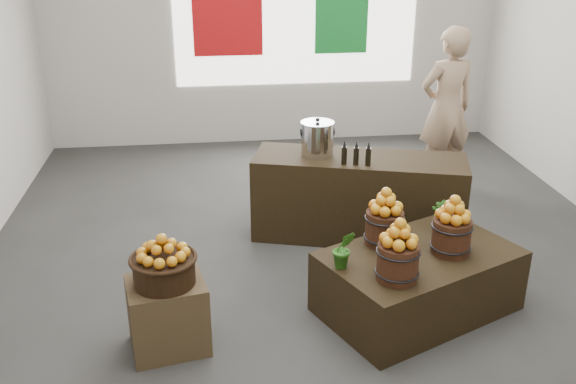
{
  "coord_description": "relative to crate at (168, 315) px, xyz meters",
  "views": [
    {
      "loc": [
        -0.87,
        -5.04,
        2.82
      ],
      "look_at": [
        -0.29,
        -0.4,
        0.85
      ],
      "focal_mm": 40.0,
      "sensor_mm": 36.0,
      "label": 1
    }
  ],
  "objects": [
    {
      "name": "ground",
      "position": [
        1.24,
        1.14,
        -0.26
      ],
      "size": [
        7.0,
        7.0,
        0.0
      ],
      "primitive_type": "plane",
      "color": "#31312F",
      "rests_on": "ground"
    },
    {
      "name": "deco_red_left",
      "position": [
        0.64,
        4.61,
        1.64
      ],
      "size": [
        0.9,
        0.04,
        1.4
      ],
      "primitive_type": "cube",
      "color": "#B40D10",
      "rests_on": "back_wall"
    },
    {
      "name": "deco_green_right",
      "position": [
        2.14,
        4.61,
        1.44
      ],
      "size": [
        0.7,
        0.04,
        1.0
      ],
      "primitive_type": "cube",
      "color": "#127829",
      "rests_on": "back_wall"
    },
    {
      "name": "crate",
      "position": [
        0.0,
        0.0,
        0.0
      ],
      "size": [
        0.61,
        0.53,
        0.53
      ],
      "primitive_type": "cube",
      "rotation": [
        0.0,
        0.0,
        0.2
      ],
      "color": "#4E3D24",
      "rests_on": "ground"
    },
    {
      "name": "wicker_basket",
      "position": [
        0.0,
        0.0,
        0.36
      ],
      "size": [
        0.42,
        0.42,
        0.19
      ],
      "primitive_type": "cylinder",
      "color": "black",
      "rests_on": "crate"
    },
    {
      "name": "apples_in_basket",
      "position": [
        0.0,
        0.0,
        0.55
      ],
      "size": [
        0.33,
        0.33,
        0.18
      ],
      "primitive_type": null,
      "color": "#941604",
      "rests_on": "wicker_basket"
    },
    {
      "name": "display_table",
      "position": [
        1.9,
        0.25,
        -0.01
      ],
      "size": [
        1.7,
        1.42,
        0.5
      ],
      "primitive_type": "cube",
      "rotation": [
        0.0,
        0.0,
        0.43
      ],
      "color": "black",
      "rests_on": "ground"
    },
    {
      "name": "apple_bucket_front_left",
      "position": [
        1.61,
        -0.1,
        0.37
      ],
      "size": [
        0.29,
        0.29,
        0.27
      ],
      "primitive_type": "cylinder",
      "color": "#3B1A10",
      "rests_on": "display_table"
    },
    {
      "name": "apples_in_bucket_front_left",
      "position": [
        1.61,
        -0.1,
        0.61
      ],
      "size": [
        0.22,
        0.22,
        0.2
      ],
      "primitive_type": null,
      "color": "#941604",
      "rests_on": "apple_bucket_front_left"
    },
    {
      "name": "apple_bucket_front_right",
      "position": [
        2.12,
        0.23,
        0.37
      ],
      "size": [
        0.29,
        0.29,
        0.27
      ],
      "primitive_type": "cylinder",
      "color": "#3B1A10",
      "rests_on": "display_table"
    },
    {
      "name": "apples_in_bucket_front_right",
      "position": [
        2.12,
        0.23,
        0.61
      ],
      "size": [
        0.22,
        0.22,
        0.2
      ],
      "primitive_type": null,
      "color": "#941604",
      "rests_on": "apple_bucket_front_right"
    },
    {
      "name": "apple_bucket_rear",
      "position": [
        1.66,
        0.44,
        0.37
      ],
      "size": [
        0.29,
        0.29,
        0.27
      ],
      "primitive_type": "cylinder",
      "color": "#3B1A10",
      "rests_on": "display_table"
    },
    {
      "name": "apples_in_bucket_rear",
      "position": [
        1.66,
        0.44,
        0.61
      ],
      "size": [
        0.22,
        0.22,
        0.2
      ],
      "primitive_type": null,
      "color": "#941604",
      "rests_on": "apple_bucket_rear"
    },
    {
      "name": "herb_garnish_right",
      "position": [
        2.23,
        0.63,
        0.39
      ],
      "size": [
        0.29,
        0.26,
        0.29
      ],
      "primitive_type": "imported",
      "rotation": [
        0.0,
        0.0,
        -0.15
      ],
      "color": "#205511",
      "rests_on": "display_table"
    },
    {
      "name": "herb_garnish_left",
      "position": [
        1.27,
        0.11,
        0.39
      ],
      "size": [
        0.17,
        0.13,
        0.29
      ],
      "primitive_type": "imported",
      "rotation": [
        0.0,
        0.0,
        -0.02
      ],
      "color": "#205511",
      "rests_on": "display_table"
    },
    {
      "name": "counter",
      "position": [
        1.73,
        1.58,
        0.14
      ],
      "size": [
        2.07,
        1.16,
        0.81
      ],
      "primitive_type": "cube",
      "rotation": [
        0.0,
        0.0,
        -0.29
      ],
      "color": "black",
      "rests_on": "ground"
    },
    {
      "name": "stock_pot_left",
      "position": [
        1.34,
        1.7,
        0.69
      ],
      "size": [
        0.3,
        0.3,
        0.3
      ],
      "primitive_type": "cylinder",
      "color": "silver",
      "rests_on": "counter"
    },
    {
      "name": "oil_cruets",
      "position": [
        1.67,
        1.39,
        0.65
      ],
      "size": [
        0.22,
        0.11,
        0.22
      ],
      "primitive_type": null,
      "rotation": [
        0.0,
        0.0,
        -0.29
      ],
      "color": "black",
      "rests_on": "counter"
    },
    {
      "name": "shopper",
      "position": [
        2.97,
        2.74,
        0.65
      ],
      "size": [
        0.74,
        0.57,
        1.82
      ],
      "primitive_type": "imported",
      "rotation": [
        0.0,
        0.0,
        3.36
      ],
      "color": "#94775B",
      "rests_on": "ground"
    }
  ]
}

